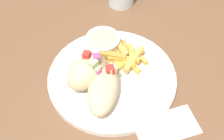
# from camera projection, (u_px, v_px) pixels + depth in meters

# --- Properties ---
(table) EXTENTS (1.49, 1.49, 0.74)m
(table) POSITION_uv_depth(u_px,v_px,m) (102.00, 101.00, 0.73)
(table) COLOR brown
(table) RESTS_ON ground_plane
(napkin) EXTENTS (0.14, 0.10, 0.00)m
(napkin) POSITION_uv_depth(u_px,v_px,m) (166.00, 127.00, 0.62)
(napkin) COLOR white
(napkin) RESTS_ON table
(plate) EXTENTS (0.28, 0.28, 0.02)m
(plate) POSITION_uv_depth(u_px,v_px,m) (112.00, 77.00, 0.69)
(plate) COLOR white
(plate) RESTS_ON table
(pita_sandwich_near) EXTENTS (0.14, 0.14, 0.06)m
(pita_sandwich_near) POSITION_uv_depth(u_px,v_px,m) (104.00, 88.00, 0.63)
(pita_sandwich_near) COLOR beige
(pita_sandwich_near) RESTS_ON plate
(pita_sandwich_far) EXTENTS (0.11, 0.09, 0.08)m
(pita_sandwich_far) POSITION_uv_depth(u_px,v_px,m) (87.00, 71.00, 0.65)
(pita_sandwich_far) COLOR beige
(pita_sandwich_far) RESTS_ON plate
(fries_pile) EXTENTS (0.11, 0.10, 0.03)m
(fries_pile) POSITION_uv_depth(u_px,v_px,m) (126.00, 57.00, 0.71)
(fries_pile) COLOR gold
(fries_pile) RESTS_ON plate
(sauce_ramekin) EXTENTS (0.08, 0.08, 0.03)m
(sauce_ramekin) POSITION_uv_depth(u_px,v_px,m) (103.00, 42.00, 0.73)
(sauce_ramekin) COLOR white
(sauce_ramekin) RESTS_ON plate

